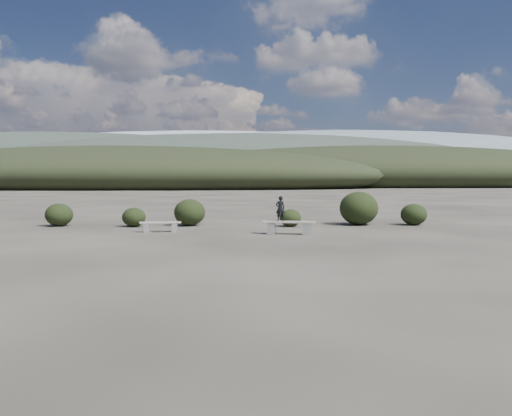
{
  "coord_description": "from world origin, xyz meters",
  "views": [
    {
      "loc": [
        -0.01,
        -13.6,
        2.12
      ],
      "look_at": [
        0.51,
        3.5,
        1.1
      ],
      "focal_mm": 35.0,
      "sensor_mm": 36.0,
      "label": 1
    }
  ],
  "objects": [
    {
      "name": "mountain_ridges",
      "position": [
        -7.48,
        339.06,
        10.84
      ],
      "size": [
        500.0,
        400.0,
        56.0
      ],
      "color": "black",
      "rests_on": "ground"
    },
    {
      "name": "shrub_e",
      "position": [
        7.82,
        8.66,
        0.49
      ],
      "size": [
        1.17,
        1.17,
        0.97
      ],
      "primitive_type": "ellipsoid",
      "color": "black",
      "rests_on": "ground"
    },
    {
      "name": "seated_person",
      "position": [
        1.48,
        5.17,
        0.98
      ],
      "size": [
        0.37,
        0.26,
        0.95
      ],
      "primitive_type": "imported",
      "rotation": [
        0.0,
        0.0,
        3.23
      ],
      "color": "black",
      "rests_on": "bench_right"
    },
    {
      "name": "bench_left",
      "position": [
        -3.18,
        6.09,
        0.25
      ],
      "size": [
        1.65,
        0.54,
        0.4
      ],
      "rotation": [
        0.0,
        0.0,
        0.13
      ],
      "color": "slate",
      "rests_on": "ground"
    },
    {
      "name": "shrub_d",
      "position": [
        5.35,
        8.84,
        0.76
      ],
      "size": [
        1.74,
        1.74,
        1.52
      ],
      "primitive_type": "ellipsoid",
      "color": "black",
      "rests_on": "ground"
    },
    {
      "name": "shrub_f",
      "position": [
        -8.06,
        8.65,
        0.51
      ],
      "size": [
        1.19,
        1.19,
        1.01
      ],
      "primitive_type": "ellipsoid",
      "color": "black",
      "rests_on": "ground"
    },
    {
      "name": "shrub_a",
      "position": [
        -4.7,
        8.31,
        0.42
      ],
      "size": [
        1.02,
        1.02,
        0.84
      ],
      "primitive_type": "ellipsoid",
      "color": "black",
      "rests_on": "ground"
    },
    {
      "name": "ground",
      "position": [
        0.0,
        0.0,
        0.0
      ],
      "size": [
        1200.0,
        1200.0,
        0.0
      ],
      "primitive_type": "plane",
      "color": "#2B2721",
      "rests_on": "ground"
    },
    {
      "name": "shrub_c",
      "position": [
        2.16,
        8.16,
        0.38
      ],
      "size": [
        0.96,
        0.96,
        0.77
      ],
      "primitive_type": "ellipsoid",
      "color": "black",
      "rests_on": "ground"
    },
    {
      "name": "shrub_b",
      "position": [
        -2.3,
        8.69,
        0.6
      ],
      "size": [
        1.39,
        1.39,
        1.19
      ],
      "primitive_type": "ellipsoid",
      "color": "black",
      "rests_on": "ground"
    },
    {
      "name": "bench_right",
      "position": [
        1.8,
        5.11,
        0.3
      ],
      "size": [
        2.05,
        0.76,
        0.5
      ],
      "rotation": [
        0.0,
        0.0,
        -0.18
      ],
      "color": "slate",
      "rests_on": "ground"
    }
  ]
}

